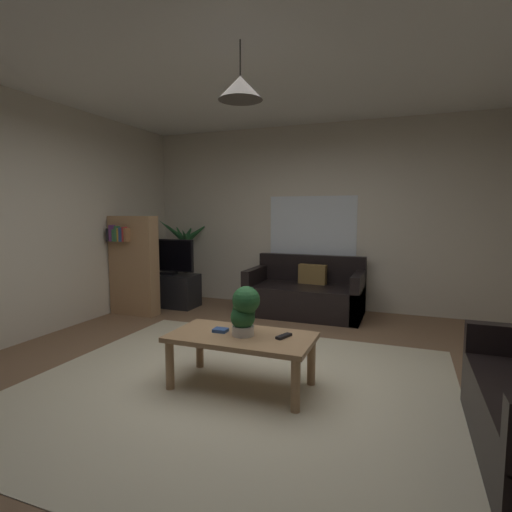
{
  "coord_description": "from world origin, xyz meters",
  "views": [
    {
      "loc": [
        1.29,
        -3.07,
        1.44
      ],
      "look_at": [
        0.0,
        0.3,
        1.05
      ],
      "focal_mm": 27.84,
      "sensor_mm": 36.0,
      "label": 1
    }
  ],
  "objects_px": {
    "coffee_table": "(241,343)",
    "bookshelf_corner": "(133,264)",
    "book_on_table_0": "(220,330)",
    "pendant_lamp": "(240,88)",
    "tv_stand": "(169,290)",
    "tv": "(168,256)",
    "couch_under_window": "(305,295)",
    "remote_on_table_0": "(284,336)",
    "potted_plant_on_table": "(244,310)",
    "potted_palm_corner": "(185,261)"
  },
  "relations": [
    {
      "from": "couch_under_window",
      "to": "remote_on_table_0",
      "type": "bearing_deg",
      "value": -80.11
    },
    {
      "from": "potted_palm_corner",
      "to": "book_on_table_0",
      "type": "bearing_deg",
      "value": -54.12
    },
    {
      "from": "book_on_table_0",
      "to": "couch_under_window",
      "type": "bearing_deg",
      "value": 87.37
    },
    {
      "from": "couch_under_window",
      "to": "tv_stand",
      "type": "bearing_deg",
      "value": -173.04
    },
    {
      "from": "potted_plant_on_table",
      "to": "book_on_table_0",
      "type": "bearing_deg",
      "value": 177.23
    },
    {
      "from": "book_on_table_0",
      "to": "tv_stand",
      "type": "xyz_separation_m",
      "value": [
        -1.99,
        2.25,
        -0.21
      ]
    },
    {
      "from": "couch_under_window",
      "to": "potted_palm_corner",
      "type": "bearing_deg",
      "value": 173.01
    },
    {
      "from": "potted_plant_on_table",
      "to": "potted_palm_corner",
      "type": "height_order",
      "value": "potted_palm_corner"
    },
    {
      "from": "coffee_table",
      "to": "book_on_table_0",
      "type": "height_order",
      "value": "book_on_table_0"
    },
    {
      "from": "tv_stand",
      "to": "bookshelf_corner",
      "type": "relative_size",
      "value": 0.64
    },
    {
      "from": "couch_under_window",
      "to": "bookshelf_corner",
      "type": "bearing_deg",
      "value": -159.32
    },
    {
      "from": "tv_stand",
      "to": "potted_plant_on_table",
      "type": "bearing_deg",
      "value": -45.67
    },
    {
      "from": "pendant_lamp",
      "to": "book_on_table_0",
      "type": "bearing_deg",
      "value": 175.53
    },
    {
      "from": "potted_palm_corner",
      "to": "potted_plant_on_table",
      "type": "bearing_deg",
      "value": -51.3
    },
    {
      "from": "remote_on_table_0",
      "to": "pendant_lamp",
      "type": "bearing_deg",
      "value": 29.81
    },
    {
      "from": "coffee_table",
      "to": "bookshelf_corner",
      "type": "relative_size",
      "value": 0.84
    },
    {
      "from": "tv",
      "to": "bookshelf_corner",
      "type": "distance_m",
      "value": 0.62
    },
    {
      "from": "tv_stand",
      "to": "tv",
      "type": "relative_size",
      "value": 1.03
    },
    {
      "from": "tv",
      "to": "potted_palm_corner",
      "type": "relative_size",
      "value": 0.64
    },
    {
      "from": "potted_plant_on_table",
      "to": "coffee_table",
      "type": "bearing_deg",
      "value": -169.85
    },
    {
      "from": "coffee_table",
      "to": "potted_plant_on_table",
      "type": "bearing_deg",
      "value": 10.15
    },
    {
      "from": "couch_under_window",
      "to": "book_on_table_0",
      "type": "distance_m",
      "value": 2.52
    },
    {
      "from": "tv_stand",
      "to": "tv",
      "type": "xyz_separation_m",
      "value": [
        0.0,
        -0.02,
        0.53
      ]
    },
    {
      "from": "remote_on_table_0",
      "to": "potted_plant_on_table",
      "type": "relative_size",
      "value": 0.39
    },
    {
      "from": "couch_under_window",
      "to": "remote_on_table_0",
      "type": "distance_m",
      "value": 2.51
    },
    {
      "from": "couch_under_window",
      "to": "pendant_lamp",
      "type": "height_order",
      "value": "pendant_lamp"
    },
    {
      "from": "couch_under_window",
      "to": "pendant_lamp",
      "type": "bearing_deg",
      "value": -88.12
    },
    {
      "from": "tv_stand",
      "to": "potted_palm_corner",
      "type": "xyz_separation_m",
      "value": [
        -0.02,
        0.52,
        0.4
      ]
    },
    {
      "from": "remote_on_table_0",
      "to": "pendant_lamp",
      "type": "distance_m",
      "value": 1.98
    },
    {
      "from": "coffee_table",
      "to": "book_on_table_0",
      "type": "distance_m",
      "value": 0.21
    },
    {
      "from": "couch_under_window",
      "to": "book_on_table_0",
      "type": "height_order",
      "value": "couch_under_window"
    },
    {
      "from": "tv_stand",
      "to": "pendant_lamp",
      "type": "distance_m",
      "value": 3.81
    },
    {
      "from": "coffee_table",
      "to": "bookshelf_corner",
      "type": "bearing_deg",
      "value": 144.98
    },
    {
      "from": "couch_under_window",
      "to": "bookshelf_corner",
      "type": "distance_m",
      "value": 2.48
    },
    {
      "from": "tv",
      "to": "potted_plant_on_table",
      "type": "bearing_deg",
      "value": -45.4
    },
    {
      "from": "potted_palm_corner",
      "to": "remote_on_table_0",
      "type": "bearing_deg",
      "value": -46.95
    },
    {
      "from": "remote_on_table_0",
      "to": "book_on_table_0",
      "type": "bearing_deg",
      "value": 24.84
    },
    {
      "from": "remote_on_table_0",
      "to": "bookshelf_corner",
      "type": "height_order",
      "value": "bookshelf_corner"
    },
    {
      "from": "tv_stand",
      "to": "potted_palm_corner",
      "type": "relative_size",
      "value": 0.65
    },
    {
      "from": "pendant_lamp",
      "to": "tv",
      "type": "bearing_deg",
      "value": 134.21
    },
    {
      "from": "book_on_table_0",
      "to": "pendant_lamp",
      "type": "height_order",
      "value": "pendant_lamp"
    },
    {
      "from": "coffee_table",
      "to": "remote_on_table_0",
      "type": "distance_m",
      "value": 0.36
    },
    {
      "from": "remote_on_table_0",
      "to": "potted_palm_corner",
      "type": "distance_m",
      "value": 3.73
    },
    {
      "from": "book_on_table_0",
      "to": "pendant_lamp",
      "type": "bearing_deg",
      "value": -4.47
    },
    {
      "from": "book_on_table_0",
      "to": "potted_palm_corner",
      "type": "bearing_deg",
      "value": 125.88
    },
    {
      "from": "tv",
      "to": "book_on_table_0",
      "type": "bearing_deg",
      "value": -48.31
    },
    {
      "from": "book_on_table_0",
      "to": "potted_palm_corner",
      "type": "relative_size",
      "value": 0.09
    },
    {
      "from": "book_on_table_0",
      "to": "remote_on_table_0",
      "type": "relative_size",
      "value": 0.74
    },
    {
      "from": "coffee_table",
      "to": "pendant_lamp",
      "type": "xyz_separation_m",
      "value": [
        0.0,
        0.0,
        2.02
      ]
    },
    {
      "from": "tv",
      "to": "bookshelf_corner",
      "type": "height_order",
      "value": "bookshelf_corner"
    }
  ]
}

